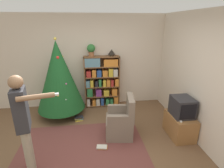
{
  "coord_description": "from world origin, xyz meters",
  "views": [
    {
      "loc": [
        -0.12,
        -2.64,
        2.34
      ],
      "look_at": [
        0.36,
        1.03,
        1.05
      ],
      "focal_mm": 28.0,
      "sensor_mm": 36.0,
      "label": 1
    }
  ],
  "objects_px": {
    "bookshelf": "(102,81)",
    "potted_plant": "(91,49)",
    "television": "(182,107)",
    "table_lamp": "(112,52)",
    "armchair": "(121,122)",
    "christmas_tree": "(59,76)",
    "standing_person": "(23,120)"
  },
  "relations": [
    {
      "from": "christmas_tree",
      "to": "armchair",
      "type": "height_order",
      "value": "christmas_tree"
    },
    {
      "from": "bookshelf",
      "to": "potted_plant",
      "type": "xyz_separation_m",
      "value": [
        -0.28,
        0.01,
        0.91
      ]
    },
    {
      "from": "armchair",
      "to": "potted_plant",
      "type": "distance_m",
      "value": 2.13
    },
    {
      "from": "table_lamp",
      "to": "potted_plant",
      "type": "bearing_deg",
      "value": 180.0
    },
    {
      "from": "television",
      "to": "table_lamp",
      "type": "relative_size",
      "value": 2.34
    },
    {
      "from": "television",
      "to": "standing_person",
      "type": "relative_size",
      "value": 0.28
    },
    {
      "from": "christmas_tree",
      "to": "table_lamp",
      "type": "xyz_separation_m",
      "value": [
        1.39,
        0.44,
        0.5
      ]
    },
    {
      "from": "armchair",
      "to": "standing_person",
      "type": "distance_m",
      "value": 1.94
    },
    {
      "from": "standing_person",
      "to": "television",
      "type": "bearing_deg",
      "value": 89.95
    },
    {
      "from": "armchair",
      "to": "table_lamp",
      "type": "bearing_deg",
      "value": -172.36
    },
    {
      "from": "christmas_tree",
      "to": "standing_person",
      "type": "bearing_deg",
      "value": -96.62
    },
    {
      "from": "bookshelf",
      "to": "christmas_tree",
      "type": "xyz_separation_m",
      "value": [
        -1.11,
        -0.43,
        0.32
      ]
    },
    {
      "from": "table_lamp",
      "to": "christmas_tree",
      "type": "bearing_deg",
      "value": -162.43
    },
    {
      "from": "television",
      "to": "christmas_tree",
      "type": "distance_m",
      "value": 2.97
    },
    {
      "from": "bookshelf",
      "to": "potted_plant",
      "type": "bearing_deg",
      "value": 178.92
    },
    {
      "from": "christmas_tree",
      "to": "potted_plant",
      "type": "height_order",
      "value": "christmas_tree"
    },
    {
      "from": "bookshelf",
      "to": "armchair",
      "type": "height_order",
      "value": "bookshelf"
    },
    {
      "from": "table_lamp",
      "to": "television",
      "type": "bearing_deg",
      "value": -53.51
    },
    {
      "from": "bookshelf",
      "to": "television",
      "type": "height_order",
      "value": "bookshelf"
    },
    {
      "from": "television",
      "to": "armchair",
      "type": "xyz_separation_m",
      "value": [
        -1.26,
        0.17,
        -0.37
      ]
    },
    {
      "from": "television",
      "to": "table_lamp",
      "type": "xyz_separation_m",
      "value": [
        -1.27,
        1.71,
        0.89
      ]
    },
    {
      "from": "bookshelf",
      "to": "standing_person",
      "type": "xyz_separation_m",
      "value": [
        -1.34,
        -2.36,
        0.24
      ]
    },
    {
      "from": "standing_person",
      "to": "potted_plant",
      "type": "relative_size",
      "value": 5.12
    },
    {
      "from": "armchair",
      "to": "table_lamp",
      "type": "xyz_separation_m",
      "value": [
        -0.01,
        1.55,
        1.26
      ]
    },
    {
      "from": "christmas_tree",
      "to": "table_lamp",
      "type": "height_order",
      "value": "christmas_tree"
    },
    {
      "from": "christmas_tree",
      "to": "table_lamp",
      "type": "distance_m",
      "value": 1.54
    },
    {
      "from": "television",
      "to": "standing_person",
      "type": "height_order",
      "value": "standing_person"
    },
    {
      "from": "standing_person",
      "to": "christmas_tree",
      "type": "bearing_deg",
      "value": 160.47
    },
    {
      "from": "standing_person",
      "to": "table_lamp",
      "type": "relative_size",
      "value": 8.42
    },
    {
      "from": "bookshelf",
      "to": "television",
      "type": "relative_size",
      "value": 3.17
    },
    {
      "from": "armchair",
      "to": "christmas_tree",
      "type": "bearing_deg",
      "value": -120.99
    },
    {
      "from": "potted_plant",
      "to": "table_lamp",
      "type": "xyz_separation_m",
      "value": [
        0.56,
        -0.0,
        -0.09
      ]
    }
  ]
}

